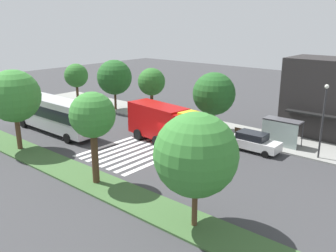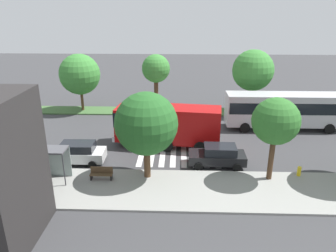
% 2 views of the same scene
% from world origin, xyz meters
% --- Properties ---
extents(ground_plane, '(120.00, 120.00, 0.00)m').
position_xyz_m(ground_plane, '(0.00, 0.00, 0.00)').
color(ground_plane, '#38383A').
extents(sidewalk, '(60.00, 5.23, 0.14)m').
position_xyz_m(sidewalk, '(0.00, 9.34, 0.07)').
color(sidewalk, gray).
rests_on(sidewalk, ground_plane).
extents(median_strip, '(60.00, 3.00, 0.14)m').
position_xyz_m(median_strip, '(0.00, -8.23, 0.07)').
color(median_strip, '#3D6033').
rests_on(median_strip, ground_plane).
extents(crosswalk, '(6.75, 12.11, 0.01)m').
position_xyz_m(crosswalk, '(-2.12, 0.00, 0.01)').
color(crosswalk, silver).
rests_on(crosswalk, ground_plane).
extents(fire_truck, '(9.64, 3.61, 3.74)m').
position_xyz_m(fire_truck, '(-0.85, 1.78, 2.10)').
color(fire_truck, '#A50C0C').
rests_on(fire_truck, ground_plane).
extents(parked_car_west, '(4.46, 2.15, 1.68)m').
position_xyz_m(parked_car_west, '(-5.20, 5.53, 0.86)').
color(parked_car_west, black).
rests_on(parked_car_west, ground_plane).
extents(parked_car_mid, '(4.71, 2.12, 1.74)m').
position_xyz_m(parked_car_mid, '(6.06, 5.53, 0.89)').
color(parked_car_mid, silver).
rests_on(parked_car_mid, ground_plane).
extents(transit_bus, '(11.90, 2.87, 3.67)m').
position_xyz_m(transit_bus, '(-12.89, -3.03, 2.17)').
color(transit_bus, '#B2B2B7').
rests_on(transit_bus, ground_plane).
extents(bus_stop_shelter, '(3.50, 1.40, 2.46)m').
position_xyz_m(bus_stop_shelter, '(7.40, 8.23, 1.89)').
color(bus_stop_shelter, '#4C4C51').
rests_on(bus_stop_shelter, sidewalk).
extents(bench_near_shelter, '(1.60, 0.50, 0.90)m').
position_xyz_m(bench_near_shelter, '(3.40, 8.23, 0.59)').
color(bench_near_shelter, '#4C3823').
rests_on(bench_near_shelter, sidewalk).
extents(street_lamp, '(0.36, 0.36, 6.38)m').
position_xyz_m(street_lamp, '(11.30, 7.33, 3.89)').
color(street_lamp, '#2D2D30').
rests_on(street_lamp, sidewalk).
extents(sidewalk_tree_far_west, '(3.41, 3.41, 5.42)m').
position_xyz_m(sidewalk_tree_far_west, '(-23.56, 7.73, 3.83)').
color(sidewalk_tree_far_west, '#47301E').
rests_on(sidewalk_tree_far_west, sidewalk).
extents(sidewalk_tree_west, '(4.51, 4.51, 6.53)m').
position_xyz_m(sidewalk_tree_west, '(-15.25, 7.73, 4.41)').
color(sidewalk_tree_west, '#47301E').
rests_on(sidewalk_tree_west, sidewalk).
extents(sidewalk_tree_center, '(3.25, 3.25, 6.02)m').
position_xyz_m(sidewalk_tree_center, '(-8.67, 7.73, 4.50)').
color(sidewalk_tree_center, '#47301E').
rests_on(sidewalk_tree_center, sidewalk).
extents(sidewalk_tree_east, '(4.43, 4.43, 6.32)m').
position_xyz_m(sidewalk_tree_east, '(0.14, 7.73, 4.22)').
color(sidewalk_tree_east, '#513823').
rests_on(sidewalk_tree_east, sidewalk).
extents(median_tree_far_west, '(4.70, 4.70, 7.29)m').
position_xyz_m(median_tree_far_west, '(-10.49, -8.23, 5.06)').
color(median_tree_far_west, '#513823').
rests_on(median_tree_far_west, median_strip).
extents(median_tree_west, '(3.24, 3.24, 6.71)m').
position_xyz_m(median_tree_west, '(0.60, -8.23, 5.14)').
color(median_tree_west, '#47301E').
rests_on(median_tree_west, median_strip).
extents(median_tree_center, '(4.73, 4.73, 6.71)m').
position_xyz_m(median_tree_center, '(9.53, -8.23, 4.48)').
color(median_tree_center, '#513823').
rests_on(median_tree_center, median_strip).
extents(fire_hydrant, '(0.28, 0.28, 0.70)m').
position_xyz_m(fire_hydrant, '(-10.98, 7.23, 0.49)').
color(fire_hydrant, gold).
rests_on(fire_hydrant, sidewalk).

